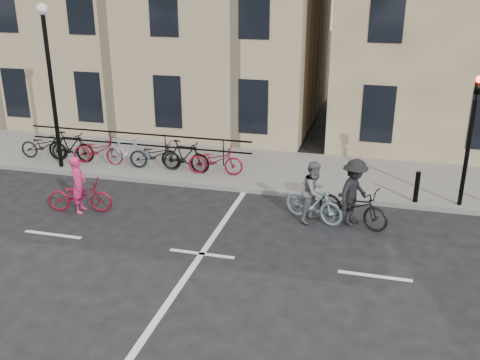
% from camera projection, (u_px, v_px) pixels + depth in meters
% --- Properties ---
extents(ground, '(120.00, 120.00, 0.00)m').
position_uv_depth(ground, '(202.00, 254.00, 12.67)').
color(ground, black).
rests_on(ground, ground).
extents(sidewalk, '(46.00, 4.00, 0.15)m').
position_uv_depth(sidewalk, '(149.00, 160.00, 19.03)').
color(sidewalk, slate).
rests_on(sidewalk, ground).
extents(building_west, '(20.00, 10.00, 10.00)m').
position_uv_depth(building_west, '(104.00, 1.00, 24.77)').
color(building_west, tan).
rests_on(building_west, sidewalk).
extents(traffic_light, '(0.18, 0.30, 3.90)m').
position_uv_depth(traffic_light, '(472.00, 125.00, 14.26)').
color(traffic_light, black).
rests_on(traffic_light, sidewalk).
extents(lamp_post, '(0.36, 0.36, 5.28)m').
position_uv_depth(lamp_post, '(49.00, 67.00, 16.98)').
color(lamp_post, black).
rests_on(lamp_post, sidewalk).
extents(bollard_east, '(0.14, 0.14, 0.90)m').
position_uv_depth(bollard_east, '(417.00, 187.00, 15.12)').
color(bollard_east, black).
rests_on(bollard_east, sidewalk).
extents(parked_bikes, '(8.30, 1.23, 1.05)m').
position_uv_depth(parked_bikes, '(127.00, 152.00, 18.04)').
color(parked_bikes, black).
rests_on(parked_bikes, sidewalk).
extents(cyclist_pink, '(1.90, 0.99, 1.61)m').
position_uv_depth(cyclist_pink, '(79.00, 193.00, 14.82)').
color(cyclist_pink, maroon).
rests_on(cyclist_pink, ground).
extents(cyclist_grey, '(1.78, 1.16, 1.68)m').
position_uv_depth(cyclist_grey, '(314.00, 197.00, 14.19)').
color(cyclist_grey, '#809BA8').
rests_on(cyclist_grey, ground).
extents(cyclist_dark, '(2.14, 1.50, 1.81)m').
position_uv_depth(cyclist_dark, '(353.00, 199.00, 13.98)').
color(cyclist_dark, black).
rests_on(cyclist_dark, ground).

